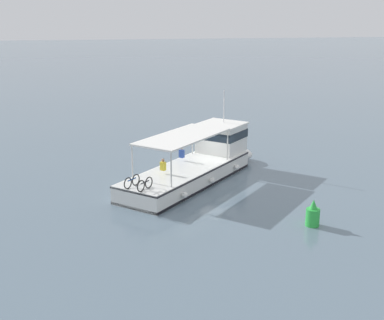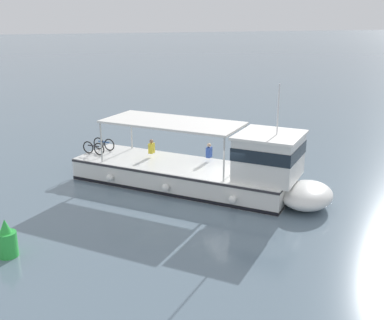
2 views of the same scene
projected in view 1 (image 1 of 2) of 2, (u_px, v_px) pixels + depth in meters
ground_plane at (216, 172)px, 34.30m from camera, size 400.00×400.00×0.00m
ferry_main at (200, 162)px, 33.03m from camera, size 11.13×11.22×5.32m
channel_buoy at (313, 215)px, 25.43m from camera, size 0.70×0.70×1.40m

